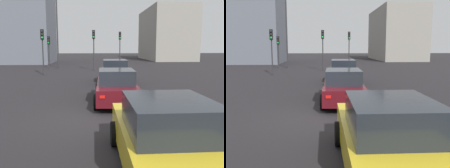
{
  "view_description": "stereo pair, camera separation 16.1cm",
  "coord_description": "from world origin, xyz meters",
  "views": [
    {
      "loc": [
        -8.83,
        -0.36,
        2.59
      ],
      "look_at": [
        0.02,
        -1.01,
        1.22
      ],
      "focal_mm": 39.56,
      "sensor_mm": 36.0,
      "label": 1
    },
    {
      "loc": [
        -8.84,
        -0.52,
        2.59
      ],
      "look_at": [
        0.02,
        -1.01,
        1.22
      ],
      "focal_mm": 39.56,
      "sensor_mm": 36.0,
      "label": 2
    }
  ],
  "objects": [
    {
      "name": "traffic_light_far_right",
      "position": [
        13.27,
        4.09,
        2.89
      ],
      "size": [
        0.32,
        0.3,
        4.01
      ],
      "rotation": [
        0.0,
        0.0,
        3.22
      ],
      "color": "#2D2D30",
      "rests_on": "ground_plane"
    },
    {
      "name": "car_maroon_left_second",
      "position": [
        2.31,
        -1.37,
        0.74
      ],
      "size": [
        4.55,
        2.1,
        1.54
      ],
      "rotation": [
        0.0,
        0.0,
        -0.04
      ],
      "color": "#510F16",
      "rests_on": "ground_plane"
    },
    {
      "name": "building_facade_left",
      "position": [
        38.41,
        -14.0,
        4.73
      ],
      "size": [
        15.87,
        7.36,
        9.47
      ],
      "primitive_type": "cube",
      "color": "gray",
      "rests_on": "ground_plane"
    },
    {
      "name": "building_facade_center",
      "position": [
        30.13,
        10.0,
        5.99
      ],
      "size": [
        8.91,
        8.07,
        11.97
      ],
      "primitive_type": "cube",
      "color": "slate",
      "rests_on": "ground_plane"
    },
    {
      "name": "traffic_light_near_left",
      "position": [
        20.26,
        -3.42,
        3.03
      ],
      "size": [
        0.32,
        0.29,
        4.22
      ],
      "rotation": [
        0.0,
        0.0,
        3.07
      ],
      "color": "#2D2D30",
      "rests_on": "ground_plane"
    },
    {
      "name": "car_yellow_left_third",
      "position": [
        -4.13,
        -1.79,
        0.76
      ],
      "size": [
        4.5,
        2.04,
        1.58
      ],
      "rotation": [
        0.0,
        0.0,
        -0.0
      ],
      "color": "gold",
      "rests_on": "ground_plane"
    },
    {
      "name": "ground_plane",
      "position": [
        0.0,
        0.0,
        -0.1
      ],
      "size": [
        160.0,
        160.0,
        0.2
      ],
      "primitive_type": "cube",
      "color": "black"
    },
    {
      "name": "street_lamp_kerbside",
      "position": [
        20.61,
        3.82,
        5.16
      ],
      "size": [
        0.56,
        0.36,
        8.96
      ],
      "color": "#2D2D30",
      "rests_on": "ground_plane"
    },
    {
      "name": "traffic_light_far_left",
      "position": [
        20.0,
        4.75,
        2.65
      ],
      "size": [
        0.32,
        0.29,
        3.66
      ],
      "rotation": [
        0.0,
        0.0,
        3.07
      ],
      "color": "#2D2D30",
      "rests_on": "ground_plane"
    },
    {
      "name": "traffic_light_near_right",
      "position": [
        17.22,
        -0.36,
        3.02
      ],
      "size": [
        0.32,
        0.29,
        4.21
      ],
      "rotation": [
        0.0,
        0.0,
        3.07
      ],
      "color": "#2D2D30",
      "rests_on": "ground_plane"
    },
    {
      "name": "car_black_left_lead",
      "position": [
        8.56,
        -1.83,
        0.78
      ],
      "size": [
        4.75,
        2.14,
        1.63
      ],
      "rotation": [
        0.0,
        0.0,
        -0.03
      ],
      "color": "black",
      "rests_on": "ground_plane"
    }
  ]
}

